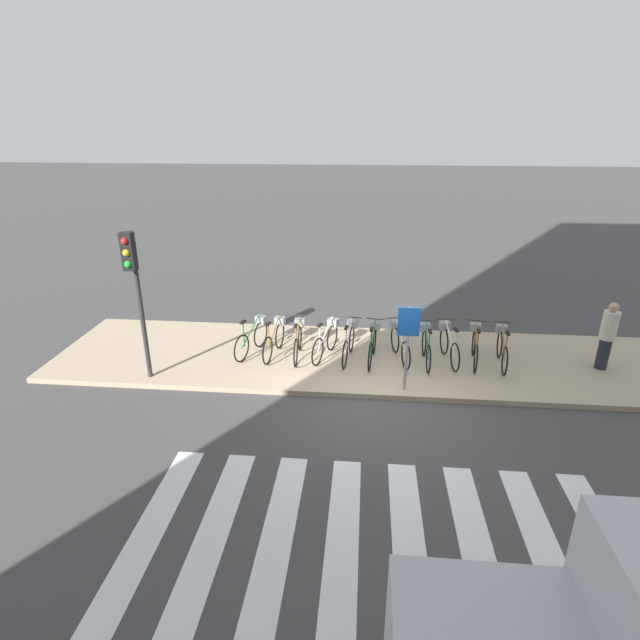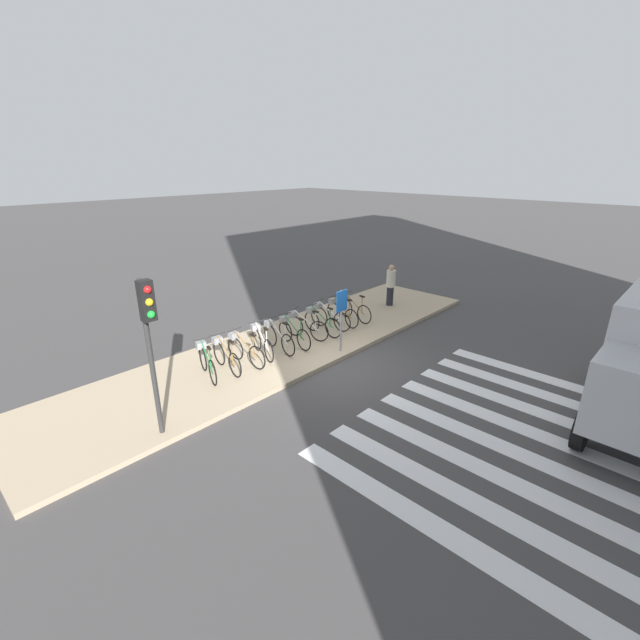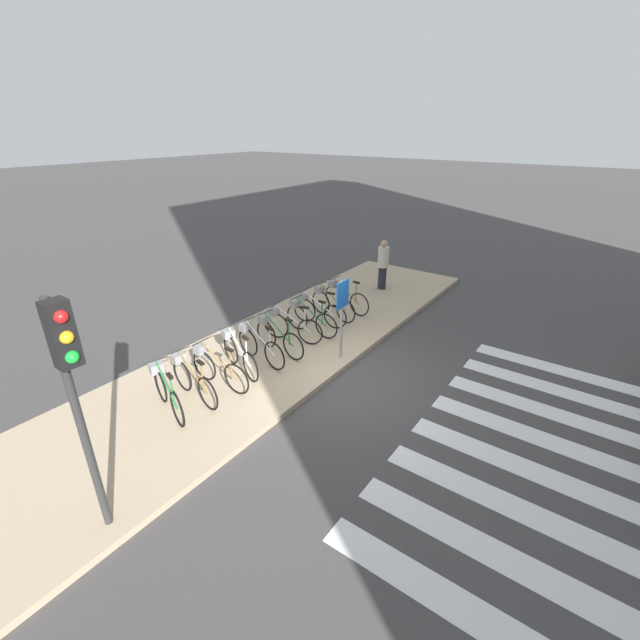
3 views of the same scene
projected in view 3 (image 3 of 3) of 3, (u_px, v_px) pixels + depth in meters
ground_plane at (336, 377)px, 9.14m from camera, size 120.00×120.00×0.00m
sidewalk at (273, 352)px, 10.06m from camera, size 15.09×3.55×0.12m
parked_bicycle_0 at (166, 390)px, 7.74m from camera, size 0.61×1.50×0.96m
parked_bicycle_1 at (191, 378)px, 8.11m from camera, size 0.46×1.55×0.96m
parked_bicycle_2 at (216, 366)px, 8.50m from camera, size 0.46×1.56×0.96m
parked_bicycle_3 at (238, 352)px, 9.03m from camera, size 0.61×1.50×0.96m
parked_bicycle_4 at (258, 343)px, 9.39m from camera, size 0.46×1.55×0.96m
parked_bicycle_5 at (276, 335)px, 9.76m from camera, size 0.46×1.55×0.96m
parked_bicycle_6 at (289, 324)px, 10.29m from camera, size 0.52×1.53×0.96m
parked_bicycle_7 at (308, 317)px, 10.67m from camera, size 0.46×1.56×0.96m
parked_bicycle_8 at (316, 309)px, 11.13m from camera, size 0.46×1.55×0.96m
parked_bicycle_9 at (330, 302)px, 11.55m from camera, size 0.46×1.55×0.96m
parked_bicycle_10 at (344, 296)px, 11.97m from camera, size 0.46×1.56×0.96m
pedestrian at (383, 264)px, 13.43m from camera, size 0.34×0.34×1.57m
traffic_light at (71, 375)px, 4.65m from camera, size 0.24×0.40×3.22m
sign_post at (342, 306)px, 9.20m from camera, size 0.44×0.07×1.82m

